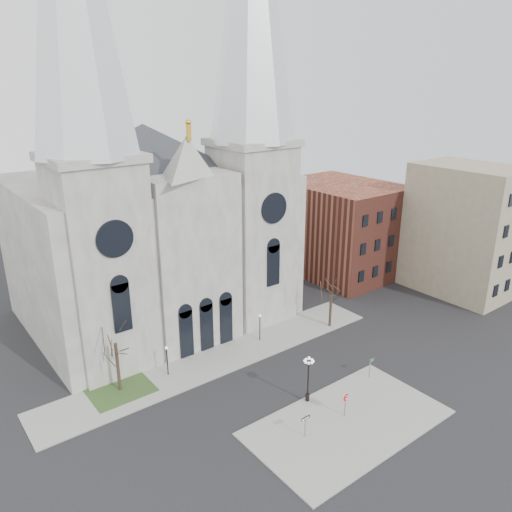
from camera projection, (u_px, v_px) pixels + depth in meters
ground at (285, 408)px, 46.29m from camera, size 160.00×160.00×0.00m
sidewalk_near at (348, 423)px, 44.26m from camera, size 18.00×10.00×0.14m
sidewalk_far at (219, 358)px, 54.48m from camera, size 40.00×6.00×0.14m
grass_patch at (120, 390)px, 48.89m from camera, size 6.00×5.00×0.18m
cathedral at (158, 175)px, 57.19m from camera, size 33.00×26.66×54.00m
bg_building_brick at (340, 228)px, 77.63m from camera, size 14.00×18.00×14.00m
bg_building_tan at (464, 230)px, 69.61m from camera, size 10.00×14.00×18.00m
tree_left at (115, 340)px, 47.06m from camera, size 3.20×3.20×7.50m
tree_right at (331, 293)px, 60.14m from camera, size 3.20×3.20×6.00m
ped_lamp_left at (167, 356)px, 50.65m from camera, size 0.32×0.32×3.26m
ped_lamp_right at (260, 323)px, 57.55m from camera, size 0.32×0.32×3.26m
stop_sign at (345, 400)px, 44.46m from camera, size 0.85×0.25×2.43m
globe_lamp at (308, 373)px, 46.21m from camera, size 1.03×1.03×4.75m
one_way_sign at (305, 422)px, 42.00m from camera, size 0.92×0.09×2.10m
street_name_sign at (370, 366)px, 50.56m from camera, size 0.67×0.16×2.12m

